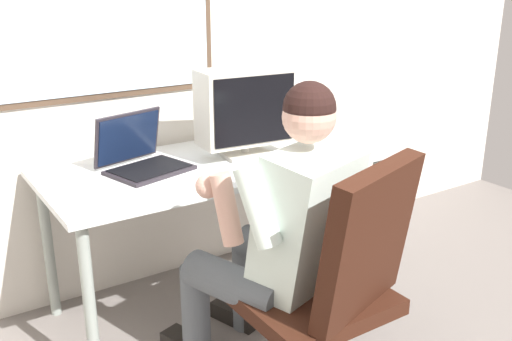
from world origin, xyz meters
TOP-DOWN VIEW (x-y plane):
  - wall_rear at (-0.02, 2.06)m, footprint 5.00×0.08m
  - desk at (-0.13, 1.64)m, footprint 1.63×0.73m
  - office_chair at (-0.15, 0.74)m, footprint 0.61×0.63m
  - person_seated at (-0.22, 1.00)m, footprint 0.65×0.84m
  - crt_monitor at (0.02, 1.63)m, footprint 0.46×0.25m
  - laptop at (-0.49, 1.72)m, footprint 0.41×0.38m
  - wine_glass at (0.39, 1.47)m, footprint 0.07×0.07m
  - desk_speaker at (0.42, 1.78)m, footprint 0.09×0.10m

SIDE VIEW (x-z plane):
  - office_chair at x=-0.15m, z-range 0.05..1.03m
  - person_seated at x=-0.22m, z-range 0.02..1.25m
  - desk at x=-0.13m, z-range 0.29..1.03m
  - laptop at x=-0.49m, z-range 0.67..0.92m
  - desk_speaker at x=0.42m, z-range 0.73..0.93m
  - wine_glass at x=0.39m, z-range 0.76..0.90m
  - crt_monitor at x=0.02m, z-range 0.76..1.18m
  - wall_rear at x=-0.02m, z-range 0.01..2.73m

